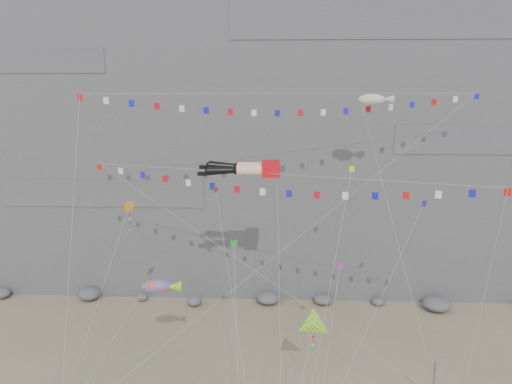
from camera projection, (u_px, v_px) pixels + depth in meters
cliff at (271, 74)px, 64.40m from camera, size 80.00×28.00×50.00m
talus_boulders at (268, 298)px, 54.83m from camera, size 60.00×3.00×1.20m
legs_kite at (248, 169)px, 39.47m from camera, size 6.84×13.19×20.88m
flag_banner_upper at (289, 94)px, 42.79m from camera, size 34.14×17.19×31.07m
flag_banner_lower at (276, 174)px, 38.42m from camera, size 31.02×9.60×22.11m
harlequin_kite at (129, 208)px, 39.19m from camera, size 4.80×7.28×15.98m
fish_windsock at (157, 287)px, 39.08m from camera, size 7.61×6.20×11.14m
delta_kite at (314, 325)px, 35.58m from camera, size 3.83×8.00×10.44m
blimp_windsock at (372, 100)px, 43.25m from camera, size 5.85×13.26×25.76m
small_kite_a at (217, 196)px, 41.79m from camera, size 4.56×13.46×20.03m
small_kite_b at (339, 268)px, 39.35m from camera, size 3.18×10.24×13.69m
small_kite_c at (234, 246)px, 39.13m from camera, size 1.76×10.08×14.72m
small_kite_d at (351, 175)px, 40.94m from camera, size 5.37×14.71×22.35m
small_kite_e at (422, 208)px, 39.11m from camera, size 9.53×10.17×19.35m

